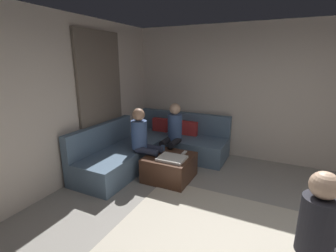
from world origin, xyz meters
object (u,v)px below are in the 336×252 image
at_px(ottoman, 170,167).
at_px(sectional_couch, 153,148).
at_px(person_on_couch_back, 173,132).
at_px(person_on_armchair, 325,231).
at_px(person_on_couch_side, 144,139).
at_px(coffee_mug, 163,148).
at_px(game_remote, 184,153).

bearing_deg(ottoman, sectional_couch, 138.36).
xyz_separation_m(person_on_couch_back, person_on_armchair, (2.30, -2.00, -0.01)).
relative_size(sectional_couch, person_on_couch_side, 2.12).
height_order(person_on_couch_back, person_on_armchair, person_on_couch_back).
bearing_deg(sectional_couch, coffee_mug, -42.83).
distance_m(ottoman, person_on_couch_back, 0.79).
xyz_separation_m(ottoman, game_remote, (0.18, 0.22, 0.22)).
bearing_deg(person_on_armchair, person_on_couch_side, -156.37).
height_order(coffee_mug, game_remote, coffee_mug).
bearing_deg(person_on_couch_back, coffee_mug, 90.57).
xyz_separation_m(person_on_couch_side, person_on_armchair, (2.56, -1.35, -0.01)).
relative_size(ottoman, coffee_mug, 8.00).
distance_m(sectional_couch, ottoman, 0.85).
bearing_deg(person_on_couch_back, person_on_armchair, 138.95).
height_order(coffee_mug, person_on_couch_side, person_on_couch_side).
bearing_deg(person_on_couch_side, person_on_armchair, 62.10).
bearing_deg(person_on_couch_back, game_remote, 135.55).
distance_m(ottoman, person_on_couch_side, 0.66).
distance_m(ottoman, person_on_armchair, 2.53).
bearing_deg(coffee_mug, ottoman, -39.29).
relative_size(sectional_couch, person_on_armchair, 2.16).
xyz_separation_m(game_remote, person_on_couch_back, (-0.40, 0.40, 0.23)).
height_order(ottoman, coffee_mug, coffee_mug).
relative_size(coffee_mug, person_on_armchair, 0.08).
bearing_deg(game_remote, person_on_armchair, -40.27).
height_order(ottoman, person_on_armchair, person_on_armchair).
xyz_separation_m(coffee_mug, person_on_armchair, (2.29, -1.56, 0.17)).
bearing_deg(game_remote, person_on_couch_side, -159.44).
bearing_deg(person_on_armchair, ottoman, -162.18).
relative_size(game_remote, person_on_armchair, 0.13).
distance_m(person_on_couch_back, person_on_couch_side, 0.70).
relative_size(ottoman, person_on_couch_back, 0.63).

